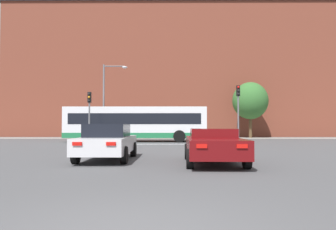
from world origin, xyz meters
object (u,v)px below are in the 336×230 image
at_px(pedestrian_walking_west, 130,130).
at_px(street_lamp_junction, 108,94).
at_px(car_roadster_right, 213,145).
at_px(traffic_light_near_left, 89,109).
at_px(traffic_light_near_right, 238,105).
at_px(car_saloon_left, 108,142).
at_px(bus_crossing_lead, 136,123).
at_px(pedestrian_walking_east, 107,128).
at_px(pedestrian_waiting, 136,130).

bearing_deg(pedestrian_walking_west, street_lamp_junction, -165.79).
xyz_separation_m(car_roadster_right, traffic_light_near_left, (-7.70, 12.71, 1.99)).
height_order(traffic_light_near_right, pedestrian_walking_west, traffic_light_near_right).
bearing_deg(pedestrian_walking_west, car_saloon_left, -150.51).
relative_size(car_roadster_right, bus_crossing_lead, 0.40).
distance_m(car_saloon_left, bus_crossing_lead, 14.90).
relative_size(car_roadster_right, traffic_light_near_right, 1.08).
bearing_deg(pedestrian_walking_west, traffic_light_near_right, -117.14).
distance_m(car_saloon_left, car_roadster_right, 4.27).
height_order(traffic_light_near_right, pedestrian_walking_east, traffic_light_near_right).
xyz_separation_m(car_saloon_left, traffic_light_near_left, (-3.61, 11.49, 1.91)).
bearing_deg(traffic_light_near_right, car_roadster_right, -105.66).
height_order(traffic_light_near_right, street_lamp_junction, street_lamp_junction).
distance_m(street_lamp_junction, pedestrian_walking_west, 7.69).
bearing_deg(car_saloon_left, street_lamp_junction, 101.13).
bearing_deg(car_roadster_right, pedestrian_walking_west, 105.23).
bearing_deg(traffic_light_near_left, traffic_light_near_right, -0.32).
relative_size(traffic_light_near_right, street_lamp_junction, 0.63).
bearing_deg(pedestrian_walking_west, bus_crossing_lead, -145.34).
height_order(street_lamp_junction, pedestrian_waiting, street_lamp_junction).
bearing_deg(car_roadster_right, traffic_light_near_right, 75.87).
bearing_deg(car_roadster_right, bus_crossing_lead, 107.24).
xyz_separation_m(street_lamp_junction, pedestrian_walking_east, (-1.10, 5.18, -3.22)).
bearing_deg(car_saloon_left, car_roadster_right, -16.26).
relative_size(traffic_light_near_left, traffic_light_near_right, 0.89).
bearing_deg(pedestrian_walking_east, pedestrian_walking_west, -77.74).
bearing_deg(bus_crossing_lead, pedestrian_waiting, 5.79).
bearing_deg(street_lamp_junction, pedestrian_waiting, 74.38).
bearing_deg(pedestrian_waiting, pedestrian_walking_east, 117.51).
relative_size(bus_crossing_lead, traffic_light_near_right, 2.70).
bearing_deg(traffic_light_near_right, traffic_light_near_left, 179.68).
height_order(car_roadster_right, pedestrian_waiting, pedestrian_waiting).
height_order(car_roadster_right, traffic_light_near_right, traffic_light_near_right).
xyz_separation_m(bus_crossing_lead, pedestrian_waiting, (-0.90, 8.83, -0.67)).
bearing_deg(pedestrian_waiting, street_lamp_junction, 163.42).
bearing_deg(street_lamp_junction, traffic_light_near_left, -94.00).
xyz_separation_m(car_saloon_left, pedestrian_waiting, (-1.32, 23.70, 0.17)).
distance_m(pedestrian_walking_east, pedestrian_walking_west, 2.86).
bearing_deg(pedestrian_walking_east, bus_crossing_lead, -173.33).
relative_size(car_saloon_left, pedestrian_walking_east, 2.50).
distance_m(bus_crossing_lead, pedestrian_walking_east, 8.20).
distance_m(car_roadster_right, traffic_light_near_right, 13.33).
bearing_deg(bus_crossing_lead, pedestrian_walking_west, 9.94).
relative_size(car_roadster_right, street_lamp_junction, 0.68).
height_order(bus_crossing_lead, pedestrian_waiting, bus_crossing_lead).
xyz_separation_m(traffic_light_near_left, traffic_light_near_right, (11.25, -0.06, 0.30)).
relative_size(street_lamp_junction, pedestrian_walking_west, 4.48).
xyz_separation_m(car_roadster_right, pedestrian_walking_west, (-6.06, 24.88, 0.24)).
bearing_deg(traffic_light_near_right, bus_crossing_lead, 156.89).
xyz_separation_m(car_roadster_right, traffic_light_near_right, (3.54, 12.64, 2.29)).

